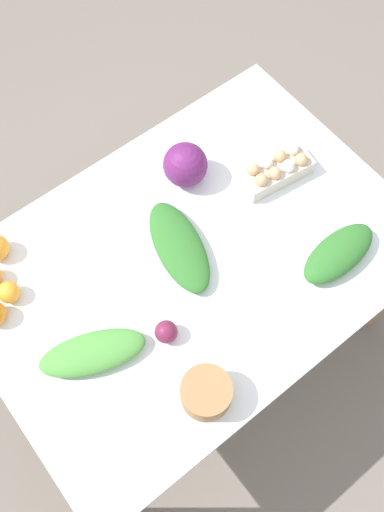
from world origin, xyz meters
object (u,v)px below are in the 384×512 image
object	(u,v)px
cabbage_purple	(185,165)
orange_4	(9,292)
greens_bunch_chard	(93,353)
beet_root	(166,332)
egg_carton	(276,169)
paper_bag	(206,393)
greens_bunch_dandelion	(179,246)
greens_bunch_kale	(339,253)

from	to	relation	value
cabbage_purple	orange_4	size ratio (longest dim) A/B	2.17
greens_bunch_chard	beet_root	world-z (taller)	beet_root
cabbage_purple	egg_carton	distance (m)	0.30
greens_bunch_chard	cabbage_purple	bearing A→B (deg)	28.79
egg_carton	paper_bag	distance (m)	0.78
orange_4	beet_root	bearing A→B (deg)	-52.73
egg_carton	greens_bunch_dandelion	bearing A→B (deg)	10.74
paper_bag	orange_4	distance (m)	0.67
greens_bunch_dandelion	beet_root	xyz separation A→B (m)	(-0.20, -0.20, 0.00)
greens_bunch_chard	egg_carton	bearing A→B (deg)	9.60
greens_bunch_kale	beet_root	size ratio (longest dim) A/B	4.11
cabbage_purple	paper_bag	world-z (taller)	cabbage_purple
paper_bag	beet_root	bearing A→B (deg)	84.42
beet_root	cabbage_purple	bearing A→B (deg)	46.39
greens_bunch_kale	greens_bunch_chard	world-z (taller)	greens_bunch_kale
paper_bag	orange_4	bearing A→B (deg)	114.65
greens_bunch_dandelion	orange_4	bearing A→B (deg)	158.80
cabbage_purple	paper_bag	distance (m)	0.74
cabbage_purple	orange_4	xyz separation A→B (m)	(-0.69, -0.01, -0.04)
greens_bunch_dandelion	orange_4	world-z (taller)	orange_4
paper_bag	beet_root	world-z (taller)	paper_bag
orange_4	paper_bag	bearing A→B (deg)	-65.35
greens_bunch_dandelion	greens_bunch_chard	xyz separation A→B (m)	(-0.40, -0.12, -0.00)
greens_bunch_kale	beet_root	world-z (taller)	greens_bunch_kale
greens_bunch_dandelion	greens_bunch_kale	bearing A→B (deg)	-41.16
paper_bag	cabbage_purple	bearing A→B (deg)	56.63
orange_4	greens_bunch_dandelion	bearing A→B (deg)	-21.20
egg_carton	greens_bunch_chard	bearing A→B (deg)	17.25
greens_bunch_chard	greens_bunch_dandelion	bearing A→B (deg)	16.20
cabbage_purple	beet_root	world-z (taller)	cabbage_purple
cabbage_purple	greens_bunch_chard	distance (m)	0.68
paper_bag	greens_bunch_dandelion	size ratio (longest dim) A/B	0.42
cabbage_purple	greens_bunch_chard	xyz separation A→B (m)	(-0.59, -0.32, -0.04)
greens_bunch_chard	orange_4	size ratio (longest dim) A/B	4.57
beet_root	greens_bunch_dandelion	bearing A→B (deg)	44.76
paper_bag	egg_carton	bearing A→B (deg)	33.88
paper_bag	greens_bunch_chard	xyz separation A→B (m)	(-0.18, 0.29, -0.02)
cabbage_purple	beet_root	bearing A→B (deg)	-133.61
paper_bag	greens_bunch_kale	bearing A→B (deg)	8.02
orange_4	greens_bunch_kale	bearing A→B (deg)	-30.82
paper_bag	greens_bunch_dandelion	distance (m)	0.47
paper_bag	greens_bunch_chard	distance (m)	0.35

